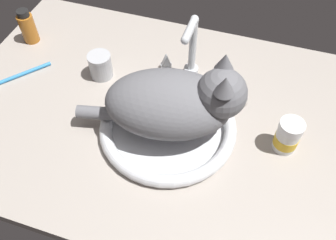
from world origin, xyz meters
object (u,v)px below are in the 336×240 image
faucet (191,55)px  pill_bottle (287,136)px  amber_bottle (28,27)px  toothbrush (17,76)px  sink_basin (168,127)px  metal_jar (100,66)px  cat (179,102)px

faucet → pill_bottle: faucet is taller
amber_bottle → toothbrush: 16.75cm
faucet → amber_bottle: faucet is taller
sink_basin → toothbrush: sink_basin is taller
pill_bottle → faucet: bearing=149.5°
sink_basin → toothbrush: size_ratio=2.24×
amber_bottle → pill_bottle: size_ratio=1.18×
sink_basin → pill_bottle: (27.75, 3.76, 2.75)cm
metal_jar → toothbrush: size_ratio=0.48×
sink_basin → cat: cat is taller
sink_basin → faucet: bearing=90.0°
sink_basin → pill_bottle: pill_bottle is taller
faucet → amber_bottle: 50.47cm
sink_basin → metal_jar: metal_jar is taller
sink_basin → faucet: faucet is taller
cat → toothbrush: (-48.10, 4.08, -10.10)cm
sink_basin → cat: size_ratio=0.85×
pill_bottle → toothbrush: (-73.51, 0.83, -3.53)cm
cat → amber_bottle: bearing=159.6°
faucet → cat: 19.94cm
pill_bottle → metal_jar: bearing=170.1°
toothbrush → metal_jar: bearing=20.2°
metal_jar → pill_bottle: 52.12cm
amber_bottle → metal_jar: size_ratio=1.48×
faucet → cat: size_ratio=0.49×
faucet → pill_bottle: 32.38cm
faucet → metal_jar: size_ratio=2.72×
amber_bottle → sink_basin: bearing=-21.7°
amber_bottle → metal_jar: bearing=-15.4°
cat → metal_jar: (-25.93, 12.21, -7.13)cm
cat → metal_jar: 29.54cm
faucet → sink_basin: bearing=-90.0°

